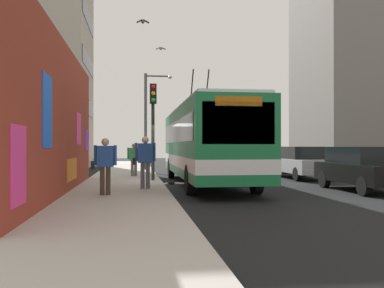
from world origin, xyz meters
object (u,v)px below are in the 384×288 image
(city_bus, at_px, (205,141))
(traffic_light, at_px, (153,115))
(pedestrian_midblock, at_px, (134,157))
(street_lamp, at_px, (149,114))
(parked_car_silver, at_px, (300,162))
(pedestrian_near_wall, at_px, (105,162))
(parked_car_black, at_px, (364,168))
(pedestrian_at_curb, at_px, (145,158))
(parked_car_dark_gray, at_px, (266,158))

(city_bus, relative_size, traffic_light, 2.84)
(pedestrian_midblock, bearing_deg, street_lamp, -8.91)
(parked_car_silver, distance_m, traffic_light, 7.93)
(city_bus, relative_size, pedestrian_near_wall, 6.92)
(parked_car_black, height_order, pedestrian_near_wall, pedestrian_near_wall)
(city_bus, height_order, parked_car_silver, city_bus)
(city_bus, xyz_separation_m, street_lamp, (9.17, 2.04, 1.83))
(pedestrian_midblock, height_order, pedestrian_at_curb, pedestrian_at_curb)
(city_bus, height_order, pedestrian_midblock, city_bus)
(parked_car_silver, distance_m, street_lamp, 10.14)
(parked_car_black, relative_size, parked_car_silver, 0.93)
(city_bus, xyz_separation_m, parked_car_black, (-3.33, -5.20, -0.97))
(city_bus, relative_size, parked_car_silver, 2.48)
(parked_car_dark_gray, bearing_deg, pedestrian_near_wall, 145.08)
(parked_car_black, distance_m, street_lamp, 14.72)
(traffic_light, distance_m, street_lamp, 8.68)
(city_bus, xyz_separation_m, parked_car_dark_gray, (8.21, -5.20, -0.97))
(parked_car_black, distance_m, pedestrian_midblock, 10.52)
(parked_car_black, height_order, parked_car_dark_gray, same)
(city_bus, bearing_deg, parked_car_dark_gray, -32.34)
(parked_car_silver, bearing_deg, parked_car_black, -180.00)
(parked_car_dark_gray, height_order, traffic_light, traffic_light)
(city_bus, distance_m, traffic_light, 2.48)
(parked_car_silver, height_order, pedestrian_near_wall, pedestrian_near_wall)
(parked_car_dark_gray, distance_m, street_lamp, 7.82)
(city_bus, distance_m, pedestrian_at_curb, 3.95)
(parked_car_dark_gray, distance_m, pedestrian_near_wall, 15.71)
(parked_car_black, xyz_separation_m, parked_car_silver, (5.98, 0.00, -0.00))
(traffic_light, bearing_deg, parked_car_dark_gray, -43.71)
(city_bus, bearing_deg, street_lamp, 12.53)
(parked_car_silver, relative_size, pedestrian_midblock, 2.97)
(street_lamp, bearing_deg, parked_car_dark_gray, -97.55)
(parked_car_dark_gray, bearing_deg, parked_car_silver, -180.00)
(pedestrian_midblock, bearing_deg, city_bus, -138.24)
(parked_car_dark_gray, distance_m, traffic_light, 10.84)
(city_bus, distance_m, street_lamp, 9.57)
(parked_car_silver, xyz_separation_m, pedestrian_near_wall, (-7.32, 8.99, 0.31))
(pedestrian_midblock, bearing_deg, parked_car_dark_gray, -59.01)
(parked_car_silver, bearing_deg, traffic_light, 106.13)
(city_bus, relative_size, parked_car_black, 2.68)
(street_lamp, bearing_deg, city_bus, -167.47)
(city_bus, height_order, traffic_light, city_bus)
(street_lamp, bearing_deg, parked_car_silver, -132.02)
(pedestrian_near_wall, bearing_deg, pedestrian_at_curb, -35.26)
(parked_car_dark_gray, height_order, pedestrian_near_wall, pedestrian_near_wall)
(city_bus, xyz_separation_m, traffic_light, (0.53, 2.15, 1.11))
(parked_car_black, bearing_deg, pedestrian_midblock, 50.83)
(pedestrian_midblock, distance_m, pedestrian_at_curb, 6.26)
(pedestrian_at_curb, bearing_deg, parked_car_dark_gray, -34.87)
(pedestrian_near_wall, distance_m, pedestrian_midblock, 8.03)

